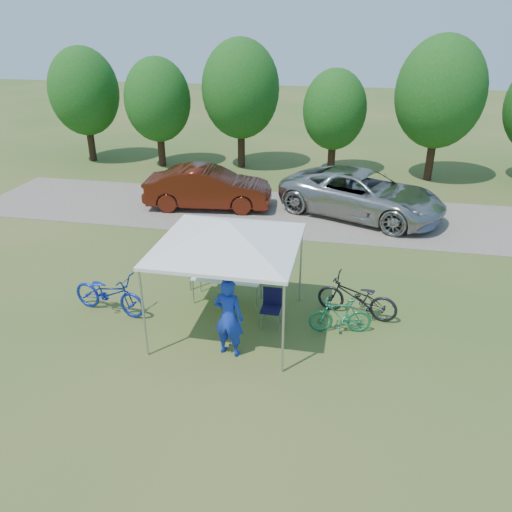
{
  "coord_description": "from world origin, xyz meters",
  "views": [
    {
      "loc": [
        2.64,
        -9.9,
        6.68
      ],
      "look_at": [
        0.23,
        2.0,
        0.96
      ],
      "focal_mm": 35.0,
      "sensor_mm": 36.0,
      "label": 1
    }
  ],
  "objects_px": {
    "minivan": "(362,194)",
    "bike_blue": "(109,293)",
    "bike_green": "(340,316)",
    "bike_dark": "(357,297)",
    "cooler": "(212,268)",
    "cyclist": "(229,317)",
    "folding_table": "(227,278)",
    "sedan": "(208,188)",
    "folding_chair": "(272,303)"
  },
  "relations": [
    {
      "from": "minivan",
      "to": "bike_green",
      "type": "bearing_deg",
      "value": -160.07
    },
    {
      "from": "folding_chair",
      "to": "sedan",
      "type": "xyz_separation_m",
      "value": [
        -3.84,
        7.71,
        0.29
      ]
    },
    {
      "from": "cyclist",
      "to": "minivan",
      "type": "relative_size",
      "value": 0.31
    },
    {
      "from": "folding_table",
      "to": "minivan",
      "type": "xyz_separation_m",
      "value": [
        3.34,
        7.17,
        0.18
      ]
    },
    {
      "from": "bike_green",
      "to": "sedan",
      "type": "distance_m",
      "value": 9.54
    },
    {
      "from": "sedan",
      "to": "bike_dark",
      "type": "bearing_deg",
      "value": -146.73
    },
    {
      "from": "cyclist",
      "to": "bike_dark",
      "type": "height_order",
      "value": "cyclist"
    },
    {
      "from": "cooler",
      "to": "cyclist",
      "type": "xyz_separation_m",
      "value": [
        1.02,
        -2.22,
        0.01
      ]
    },
    {
      "from": "folding_chair",
      "to": "sedan",
      "type": "bearing_deg",
      "value": 117.17
    },
    {
      "from": "minivan",
      "to": "sedan",
      "type": "relative_size",
      "value": 1.25
    },
    {
      "from": "folding_table",
      "to": "cooler",
      "type": "distance_m",
      "value": 0.47
    },
    {
      "from": "bike_blue",
      "to": "minivan",
      "type": "relative_size",
      "value": 0.34
    },
    {
      "from": "cooler",
      "to": "bike_dark",
      "type": "height_order",
      "value": "cooler"
    },
    {
      "from": "folding_table",
      "to": "bike_green",
      "type": "height_order",
      "value": "bike_green"
    },
    {
      "from": "folding_table",
      "to": "bike_green",
      "type": "relative_size",
      "value": 1.21
    },
    {
      "from": "bike_green",
      "to": "cooler",
      "type": "bearing_deg",
      "value": -114.53
    },
    {
      "from": "folding_chair",
      "to": "bike_green",
      "type": "relative_size",
      "value": 0.61
    },
    {
      "from": "bike_blue",
      "to": "cyclist",
      "type": "bearing_deg",
      "value": -97.48
    },
    {
      "from": "cooler",
      "to": "bike_dark",
      "type": "distance_m",
      "value": 3.75
    },
    {
      "from": "cyclist",
      "to": "minivan",
      "type": "bearing_deg",
      "value": -96.27
    },
    {
      "from": "cyclist",
      "to": "folding_table",
      "type": "bearing_deg",
      "value": -64.65
    },
    {
      "from": "folding_chair",
      "to": "cooler",
      "type": "height_order",
      "value": "cooler"
    },
    {
      "from": "folding_chair",
      "to": "bike_blue",
      "type": "distance_m",
      "value": 4.08
    },
    {
      "from": "cyclist",
      "to": "minivan",
      "type": "distance_m",
      "value": 9.78
    },
    {
      "from": "folding_chair",
      "to": "cyclist",
      "type": "distance_m",
      "value": 1.63
    },
    {
      "from": "folding_chair",
      "to": "bike_green",
      "type": "xyz_separation_m",
      "value": [
        1.65,
        -0.08,
        -0.09
      ]
    },
    {
      "from": "minivan",
      "to": "cyclist",
      "type": "bearing_deg",
      "value": -173.56
    },
    {
      "from": "cyclist",
      "to": "bike_blue",
      "type": "height_order",
      "value": "cyclist"
    },
    {
      "from": "folding_table",
      "to": "cyclist",
      "type": "bearing_deg",
      "value": -74.61
    },
    {
      "from": "folding_table",
      "to": "bike_blue",
      "type": "height_order",
      "value": "bike_blue"
    },
    {
      "from": "folding_chair",
      "to": "sedan",
      "type": "height_order",
      "value": "sedan"
    },
    {
      "from": "cooler",
      "to": "sedan",
      "type": "distance_m",
      "value": 7.23
    },
    {
      "from": "folding_chair",
      "to": "bike_dark",
      "type": "xyz_separation_m",
      "value": [
        2.02,
        0.71,
        -0.01
      ]
    },
    {
      "from": "cyclist",
      "to": "bike_blue",
      "type": "distance_m",
      "value": 3.57
    },
    {
      "from": "bike_dark",
      "to": "sedan",
      "type": "bearing_deg",
      "value": -127.45
    },
    {
      "from": "folding_table",
      "to": "minivan",
      "type": "relative_size",
      "value": 0.29
    },
    {
      "from": "folding_chair",
      "to": "cyclist",
      "type": "height_order",
      "value": "cyclist"
    },
    {
      "from": "bike_green",
      "to": "bike_dark",
      "type": "distance_m",
      "value": 0.88
    },
    {
      "from": "folding_table",
      "to": "bike_dark",
      "type": "xyz_separation_m",
      "value": [
        3.32,
        -0.09,
        -0.16
      ]
    },
    {
      "from": "cooler",
      "to": "bike_dark",
      "type": "bearing_deg",
      "value": -1.44
    },
    {
      "from": "folding_table",
      "to": "bike_blue",
      "type": "xyz_separation_m",
      "value": [
        -2.76,
        -1.12,
        -0.15
      ]
    },
    {
      "from": "bike_blue",
      "to": "minivan",
      "type": "bearing_deg",
      "value": -25.86
    },
    {
      "from": "minivan",
      "to": "bike_blue",
      "type": "bearing_deg",
      "value": 166.31
    },
    {
      "from": "folding_chair",
      "to": "minivan",
      "type": "height_order",
      "value": "minivan"
    },
    {
      "from": "bike_blue",
      "to": "sedan",
      "type": "relative_size",
      "value": 0.42
    },
    {
      "from": "folding_chair",
      "to": "bike_blue",
      "type": "xyz_separation_m",
      "value": [
        -4.07,
        -0.32,
        0.0
      ]
    },
    {
      "from": "minivan",
      "to": "sedan",
      "type": "xyz_separation_m",
      "value": [
        -5.88,
        -0.26,
        -0.04
      ]
    },
    {
      "from": "bike_blue",
      "to": "minivan",
      "type": "xyz_separation_m",
      "value": [
        6.11,
        8.3,
        0.33
      ]
    },
    {
      "from": "folding_chair",
      "to": "bike_dark",
      "type": "distance_m",
      "value": 2.14
    },
    {
      "from": "folding_chair",
      "to": "bike_green",
      "type": "height_order",
      "value": "folding_chair"
    }
  ]
}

